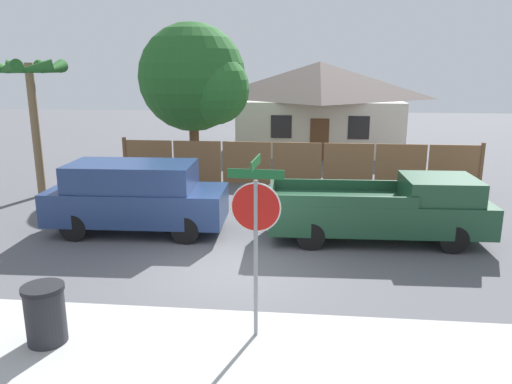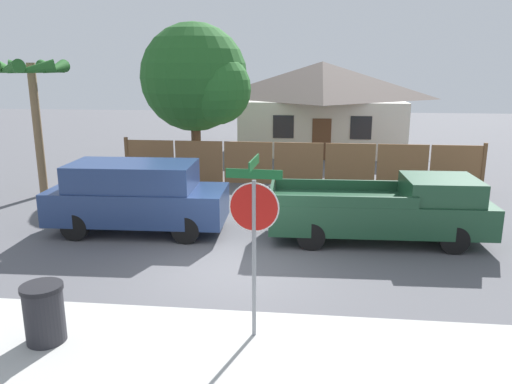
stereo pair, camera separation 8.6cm
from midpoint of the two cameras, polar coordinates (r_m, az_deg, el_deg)
ground_plane at (r=11.40m, az=-2.77°, el=-8.68°), size 80.00×80.00×0.00m
sidewalk_strip at (r=8.26m, az=-6.69°, el=-18.33°), size 36.00×3.20×0.01m
wooden_fence at (r=19.14m, az=4.57°, el=3.26°), size 13.68×0.12×1.72m
house at (r=27.48m, az=7.11°, el=9.91°), size 8.83×7.20×4.67m
oak_tree at (r=20.79m, az=-6.89°, el=12.59°), size 4.58×4.36×6.16m
palm_tree at (r=18.61m, az=-24.53°, el=11.53°), size 2.32×2.52×4.65m
red_suv at (r=13.87m, az=-13.71°, el=-0.41°), size 4.80×2.01×1.92m
orange_pickup at (r=13.30m, az=14.48°, el=-1.93°), size 5.62×2.05×1.70m
stop_sign at (r=7.98m, az=-0.34°, el=-3.08°), size 0.90×0.81×3.05m
trash_bin at (r=9.07m, az=-23.20°, el=-12.68°), size 0.68×0.68×1.00m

